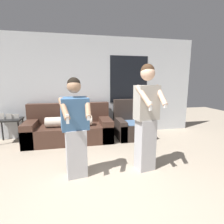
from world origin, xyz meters
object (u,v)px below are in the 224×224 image
object	(u,v)px
armchair	(131,125)
person_right	(146,117)
side_table	(9,122)
person_left	(75,129)
couch	(70,128)

from	to	relation	value
armchair	person_right	world-z (taller)	person_right
side_table	person_right	world-z (taller)	person_right
person_right	armchair	bearing A→B (deg)	79.98
armchair	person_left	world-z (taller)	person_left
person_right	side_table	bearing A→B (deg)	144.69
armchair	person_right	distance (m)	1.89
armchair	person_right	xyz separation A→B (m)	(-0.31, -1.76, 0.62)
couch	side_table	bearing A→B (deg)	172.41
couch	armchair	bearing A→B (deg)	-0.10
couch	person_left	distance (m)	1.82
person_left	person_right	bearing A→B (deg)	-0.29
armchair	side_table	distance (m)	3.08
couch	side_table	distance (m)	1.47
couch	side_table	xyz separation A→B (m)	(-1.44, 0.19, 0.20)
side_table	person_right	size ratio (longest dim) A/B	0.42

